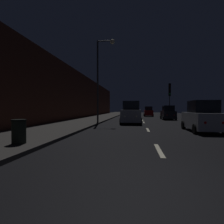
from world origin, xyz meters
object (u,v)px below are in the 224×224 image
(traffic_light_far_right, at_px, (170,93))
(car_approaching_headlights, at_px, (131,113))
(streetlamp_overhead, at_px, (102,69))
(car_distant_taillights, at_px, (148,112))
(car_parked_right_far, at_px, (168,113))
(trash_bin_curbside, at_px, (19,131))
(car_parked_right_near, at_px, (202,117))

(traffic_light_far_right, relative_size, car_approaching_headlights, 1.20)
(streetlamp_overhead, xyz_separation_m, car_approaching_headlights, (2.69, 1.38, -4.16))
(car_approaching_headlights, relative_size, car_distant_taillights, 1.20)
(car_parked_right_far, bearing_deg, traffic_light_far_right, -12.68)
(car_parked_right_far, bearing_deg, streetlamp_overhead, 138.32)
(trash_bin_curbside, distance_m, car_parked_right_far, 20.90)
(traffic_light_far_right, distance_m, car_parked_right_far, 4.73)
(streetlamp_overhead, distance_m, car_distant_taillights, 19.48)
(traffic_light_far_right, height_order, car_parked_right_near, traffic_light_far_right)
(car_parked_right_near, bearing_deg, car_approaching_headlights, 38.06)
(traffic_light_far_right, distance_m, trash_bin_curbside, 24.69)
(traffic_light_far_right, relative_size, streetlamp_overhead, 0.67)
(traffic_light_far_right, distance_m, car_parked_right_near, 16.78)
(traffic_light_far_right, bearing_deg, trash_bin_curbside, -24.95)
(traffic_light_far_right, bearing_deg, streetlamp_overhead, -36.75)
(streetlamp_overhead, height_order, car_parked_right_near, streetlamp_overhead)
(traffic_light_far_right, height_order, car_parked_right_far, traffic_light_far_right)
(traffic_light_far_right, distance_m, streetlamp_overhead, 14.48)
(car_approaching_headlights, height_order, car_parked_right_far, car_approaching_headlights)
(streetlamp_overhead, xyz_separation_m, car_distant_taillights, (5.45, 18.20, -4.33))
(streetlamp_overhead, distance_m, trash_bin_curbside, 11.70)
(car_distant_taillights, bearing_deg, car_parked_right_far, -168.89)
(car_parked_right_far, bearing_deg, car_distant_taillights, 11.11)
(traffic_light_far_right, xyz_separation_m, streetlamp_overhead, (-8.19, -11.86, 1.31))
(car_distant_taillights, bearing_deg, traffic_light_far_right, -156.59)
(car_parked_right_near, bearing_deg, trash_bin_curbside, 124.87)
(car_parked_right_near, relative_size, car_distant_taillights, 1.08)
(trash_bin_curbside, xyz_separation_m, car_distant_taillights, (6.76, 28.89, 0.23))
(traffic_light_far_right, relative_size, car_parked_right_far, 1.41)
(streetlamp_overhead, bearing_deg, traffic_light_far_right, 55.36)
(car_approaching_headlights, xyz_separation_m, car_parked_right_near, (4.71, -6.01, -0.10))
(car_parked_right_near, bearing_deg, streetlamp_overhead, 57.92)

